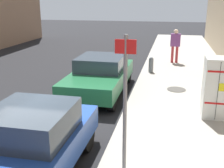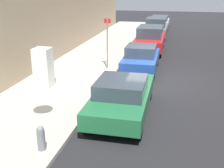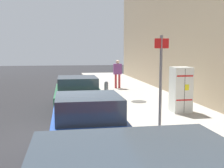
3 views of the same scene
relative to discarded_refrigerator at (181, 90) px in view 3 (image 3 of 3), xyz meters
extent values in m
plane|color=black|center=(4.71, 2.46, -1.01)|extent=(80.00, 80.00, 0.00)
cube|color=#9E998E|center=(0.61, 2.46, -0.94)|extent=(4.08, 44.00, 0.14)
cube|color=silver|center=(0.00, 0.00, 0.00)|extent=(0.71, 0.70, 1.75)
cube|color=black|center=(0.00, 0.35, 0.00)|extent=(0.01, 0.01, 1.66)
cube|color=yellow|center=(-0.09, 0.36, 0.13)|extent=(0.16, 0.01, 0.22)
cube|color=red|center=(0.00, 0.36, 0.56)|extent=(0.64, 0.01, 0.05)
cube|color=red|center=(0.00, 0.36, -0.35)|extent=(0.64, 0.01, 0.05)
cylinder|color=#47443F|center=(1.03, -2.34, -0.86)|extent=(0.70, 0.70, 0.02)
cylinder|color=slate|center=(2.06, 3.50, 0.50)|extent=(0.07, 0.07, 2.75)
cube|color=red|center=(2.06, 3.52, 1.68)|extent=(0.36, 0.02, 0.24)
cylinder|color=slate|center=(2.20, -4.81, -0.57)|extent=(0.22, 0.22, 0.60)
sphere|color=slate|center=(2.20, -4.81, -0.25)|extent=(0.20, 0.20, 0.20)
cylinder|color=#B73338|center=(1.01, -7.16, -0.43)|extent=(0.14, 0.14, 0.88)
cylinder|color=#B73338|center=(1.24, -7.16, -0.43)|extent=(0.14, 0.14, 0.88)
cube|color=#7A3D7F|center=(1.13, -7.16, 0.34)|extent=(0.51, 0.22, 0.66)
sphere|color=beige|center=(1.13, -7.16, 0.79)|extent=(0.24, 0.24, 0.24)
cube|color=#1E6038|center=(3.88, -1.75, -0.41)|extent=(1.88, 4.43, 0.55)
cube|color=#2D3842|center=(3.88, -1.98, 0.12)|extent=(1.65, 1.86, 0.50)
cylinder|color=black|center=(3.07, -0.11, -0.68)|extent=(0.22, 0.65, 0.65)
cylinder|color=black|center=(4.69, -0.11, -0.68)|extent=(0.22, 0.65, 0.65)
cylinder|color=black|center=(3.07, -3.39, -0.68)|extent=(0.22, 0.65, 0.65)
cylinder|color=black|center=(4.69, -3.39, -0.68)|extent=(0.22, 0.65, 0.65)
cube|color=#23479E|center=(3.88, 3.76, -0.38)|extent=(1.73, 3.93, 0.55)
cube|color=#2D3842|center=(3.88, 3.57, 0.17)|extent=(1.52, 1.65, 0.55)
cylinder|color=black|center=(3.15, 5.13, -0.65)|extent=(0.22, 0.71, 0.71)
cylinder|color=black|center=(3.15, 2.40, -0.65)|extent=(0.22, 0.71, 0.71)
cylinder|color=black|center=(4.61, 2.40, -0.65)|extent=(0.22, 0.71, 0.71)
camera|label=1|loc=(1.32, 8.07, 2.43)|focal=45.00mm
camera|label=2|loc=(5.56, -10.95, 3.42)|focal=45.00mm
camera|label=3|loc=(4.42, 10.13, 1.51)|focal=45.00mm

